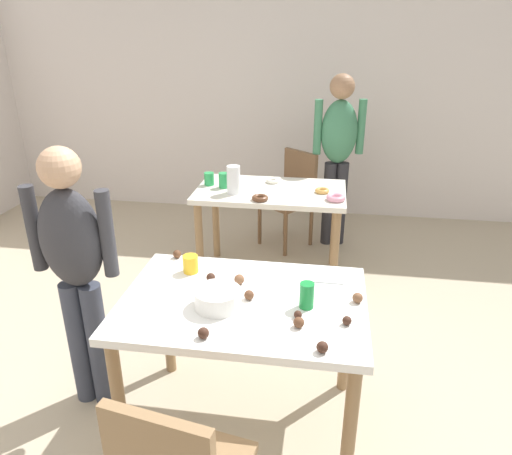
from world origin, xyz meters
The scene contains 28 objects.
ground_plane centered at (0.00, 0.00, 0.00)m, with size 6.40×6.40×0.00m, color tan.
wall_back centered at (0.00, 3.20, 1.30)m, with size 6.40×0.10×2.60m, color silver.
dining_table_near centered at (0.01, 0.02, 0.65)m, with size 1.14×0.80×0.75m.
dining_table_far centered at (-0.07, 1.63, 0.64)m, with size 1.15×0.67×0.75m.
chair_far_table centered at (0.05, 2.31, 0.50)m, with size 0.56×0.56×0.87m.
person_girl_near centered at (-0.85, 0.07, 0.85)m, with size 0.45×0.20×1.43m.
person_adult_far centered at (0.44, 2.36, 0.93)m, with size 0.45×0.26×1.55m.
mixing_bowl centered at (-0.10, -0.06, 0.79)m, with size 0.21×0.21×0.09m, color white.
soda_can centered at (0.30, 0.00, 0.81)m, with size 0.07×0.07×0.12m, color #198438.
fork_near centered at (0.39, 0.24, 0.75)m, with size 0.17×0.02×0.01m, color silver.
cup_near_0 centered at (-0.31, 0.24, 0.80)m, with size 0.08×0.08×0.09m, color yellow.
cake_ball_0 centered at (0.28, -0.16, 0.77)m, with size 0.05×0.05×0.05m, color brown.
cake_ball_1 centered at (0.53, 0.08, 0.77)m, with size 0.05×0.05×0.05m, color brown.
cake_ball_2 centered at (0.38, -0.32, 0.77)m, with size 0.05×0.05×0.05m, color #3D2319.
cake_ball_3 centered at (-0.10, -0.30, 0.77)m, with size 0.05×0.05×0.05m, color #3D2319.
cake_ball_4 centered at (0.48, -0.11, 0.77)m, with size 0.04×0.04×0.04m, color #3D2319.
cake_ball_5 centered at (0.03, 0.02, 0.77)m, with size 0.05×0.05×0.05m, color brown.
cake_ball_6 centered at (-0.43, 0.39, 0.77)m, with size 0.05×0.05×0.05m, color brown.
cake_ball_7 centered at (-0.18, 0.16, 0.77)m, with size 0.04×0.04×0.04m, color #3D2319.
cake_ball_8 centered at (-0.04, 0.16, 0.78)m, with size 0.05×0.05×0.05m, color brown.
cake_ball_9 centered at (0.27, -0.10, 0.77)m, with size 0.04×0.04×0.04m, color #3D2319.
pitcher_far centered at (-0.33, 1.50, 0.86)m, with size 0.10×0.10×0.21m, color white.
cup_far_0 centered at (-0.44, 1.62, 0.81)m, with size 0.08×0.08×0.12m, color green.
cup_far_1 centered at (-0.56, 1.67, 0.80)m, with size 0.08×0.08×0.10m, color green.
donut_far_0 centered at (0.33, 1.61, 0.77)m, with size 0.11×0.11×0.03m, color gold.
donut_far_1 centered at (-0.07, 1.80, 0.77)m, with size 0.10×0.10×0.03m, color white.
donut_far_2 centered at (0.43, 1.46, 0.77)m, with size 0.14×0.14×0.04m, color pink.
donut_far_3 centered at (-0.11, 1.37, 0.77)m, with size 0.12×0.12×0.04m, color brown.
Camera 1 is at (0.36, -1.88, 1.94)m, focal length 33.69 mm.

